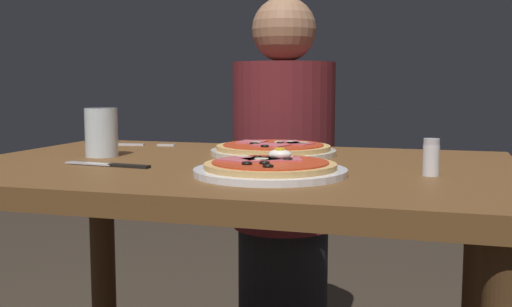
{
  "coord_description": "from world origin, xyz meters",
  "views": [
    {
      "loc": [
        0.42,
        -1.21,
        0.92
      ],
      "look_at": [
        0.07,
        -0.07,
        0.78
      ],
      "focal_mm": 43.42,
      "sensor_mm": 36.0,
      "label": 1
    }
  ],
  "objects_px": {
    "pizza_across_left": "(273,150)",
    "diner_person": "(283,195)",
    "water_glass_near": "(101,135)",
    "dining_table": "(233,222)",
    "salt_shaker": "(431,158)",
    "knife": "(113,165)",
    "fork": "(141,145)",
    "pizza_foreground": "(270,168)"
  },
  "relations": [
    {
      "from": "dining_table",
      "to": "diner_person",
      "type": "bearing_deg",
      "value": 95.25
    },
    {
      "from": "knife",
      "to": "pizza_across_left",
      "type": "bearing_deg",
      "value": 48.39
    },
    {
      "from": "pizza_across_left",
      "to": "water_glass_near",
      "type": "bearing_deg",
      "value": -158.43
    },
    {
      "from": "dining_table",
      "to": "water_glass_near",
      "type": "distance_m",
      "value": 0.37
    },
    {
      "from": "salt_shaker",
      "to": "diner_person",
      "type": "bearing_deg",
      "value": 121.87
    },
    {
      "from": "knife",
      "to": "diner_person",
      "type": "bearing_deg",
      "value": 79.35
    },
    {
      "from": "dining_table",
      "to": "diner_person",
      "type": "xyz_separation_m",
      "value": [
        -0.06,
        0.68,
        -0.06
      ]
    },
    {
      "from": "water_glass_near",
      "to": "salt_shaker",
      "type": "relative_size",
      "value": 1.64
    },
    {
      "from": "water_glass_near",
      "to": "diner_person",
      "type": "bearing_deg",
      "value": 68.36
    },
    {
      "from": "dining_table",
      "to": "water_glass_near",
      "type": "xyz_separation_m",
      "value": [
        -0.32,
        0.02,
        0.17
      ]
    },
    {
      "from": "pizza_foreground",
      "to": "diner_person",
      "type": "distance_m",
      "value": 0.86
    },
    {
      "from": "dining_table",
      "to": "pizza_foreground",
      "type": "relative_size",
      "value": 4.09
    },
    {
      "from": "knife",
      "to": "water_glass_near",
      "type": "bearing_deg",
      "value": 127.5
    },
    {
      "from": "pizza_across_left",
      "to": "diner_person",
      "type": "distance_m",
      "value": 0.56
    },
    {
      "from": "pizza_across_left",
      "to": "knife",
      "type": "xyz_separation_m",
      "value": [
        -0.25,
        -0.29,
        -0.01
      ]
    },
    {
      "from": "fork",
      "to": "diner_person",
      "type": "distance_m",
      "value": 0.54
    },
    {
      "from": "pizza_across_left",
      "to": "knife",
      "type": "bearing_deg",
      "value": -131.61
    },
    {
      "from": "fork",
      "to": "diner_person",
      "type": "xyz_separation_m",
      "value": [
        0.29,
        0.41,
        -0.19
      ]
    },
    {
      "from": "salt_shaker",
      "to": "diner_person",
      "type": "distance_m",
      "value": 0.9
    },
    {
      "from": "dining_table",
      "to": "salt_shaker",
      "type": "distance_m",
      "value": 0.43
    },
    {
      "from": "pizza_foreground",
      "to": "fork",
      "type": "relative_size",
      "value": 1.77
    },
    {
      "from": "knife",
      "to": "pizza_foreground",
      "type": "bearing_deg",
      "value": -3.64
    },
    {
      "from": "pizza_across_left",
      "to": "knife",
      "type": "relative_size",
      "value": 1.48
    },
    {
      "from": "water_glass_near",
      "to": "diner_person",
      "type": "relative_size",
      "value": 0.09
    },
    {
      "from": "pizza_foreground",
      "to": "salt_shaker",
      "type": "relative_size",
      "value": 4.16
    },
    {
      "from": "salt_shaker",
      "to": "water_glass_near",
      "type": "bearing_deg",
      "value": 172.98
    },
    {
      "from": "diner_person",
      "to": "fork",
      "type": "bearing_deg",
      "value": 54.92
    },
    {
      "from": "pizza_foreground",
      "to": "water_glass_near",
      "type": "distance_m",
      "value": 0.47
    },
    {
      "from": "fork",
      "to": "pizza_foreground",
      "type": "bearing_deg",
      "value": -40.91
    },
    {
      "from": "dining_table",
      "to": "fork",
      "type": "height_order",
      "value": "fork"
    },
    {
      "from": "water_glass_near",
      "to": "salt_shaker",
      "type": "distance_m",
      "value": 0.72
    },
    {
      "from": "salt_shaker",
      "to": "fork",
      "type": "bearing_deg",
      "value": 156.08
    },
    {
      "from": "dining_table",
      "to": "fork",
      "type": "bearing_deg",
      "value": 142.7
    },
    {
      "from": "dining_table",
      "to": "pizza_foreground",
      "type": "xyz_separation_m",
      "value": [
        0.12,
        -0.14,
        0.14
      ]
    },
    {
      "from": "salt_shaker",
      "to": "dining_table",
      "type": "bearing_deg",
      "value": 170.65
    },
    {
      "from": "pizza_across_left",
      "to": "water_glass_near",
      "type": "xyz_separation_m",
      "value": [
        -0.36,
        -0.14,
        0.04
      ]
    },
    {
      "from": "fork",
      "to": "diner_person",
      "type": "height_order",
      "value": "diner_person"
    },
    {
      "from": "dining_table",
      "to": "pizza_across_left",
      "type": "xyz_separation_m",
      "value": [
        0.04,
        0.17,
        0.14
      ]
    },
    {
      "from": "water_glass_near",
      "to": "fork",
      "type": "distance_m",
      "value": 0.25
    },
    {
      "from": "salt_shaker",
      "to": "diner_person",
      "type": "xyz_separation_m",
      "value": [
        -0.46,
        0.74,
        -0.22
      ]
    },
    {
      "from": "fork",
      "to": "salt_shaker",
      "type": "distance_m",
      "value": 0.82
    },
    {
      "from": "dining_table",
      "to": "salt_shaker",
      "type": "height_order",
      "value": "salt_shaker"
    }
  ]
}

